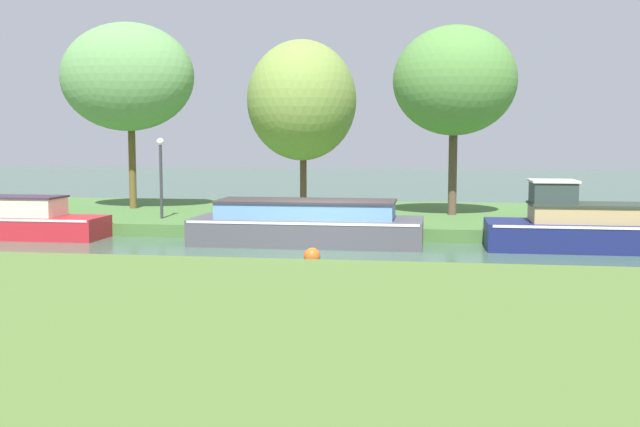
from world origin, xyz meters
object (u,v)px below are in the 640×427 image
(slate_barge, at_px, (307,224))
(willow_tree_left, at_px, (127,77))
(channel_buoy, at_px, (312,256))
(willow_tree_centre, at_px, (302,101))
(mooring_post_near, at_px, (389,216))
(red_cruiser, at_px, (3,219))
(willow_tree_right, at_px, (455,81))
(lamp_post, at_px, (161,167))

(slate_barge, bearing_deg, willow_tree_left, 144.01)
(slate_barge, distance_m, channel_buoy, 3.63)
(channel_buoy, bearing_deg, willow_tree_centre, 101.24)
(slate_barge, xyz_separation_m, channel_buoy, (0.72, -3.54, -0.37))
(willow_tree_centre, height_order, mooring_post_near, willow_tree_centre)
(red_cruiser, xyz_separation_m, willow_tree_left, (1.74, 5.69, 4.81))
(willow_tree_right, distance_m, channel_buoy, 10.27)
(willow_tree_centre, xyz_separation_m, channel_buoy, (2.24, -11.26, -4.36))
(slate_barge, bearing_deg, willow_tree_centre, 101.09)
(willow_tree_centre, distance_m, lamp_post, 6.90)
(willow_tree_right, bearing_deg, slate_barge, -131.76)
(slate_barge, distance_m, willow_tree_right, 7.83)
(mooring_post_near, bearing_deg, willow_tree_left, 156.61)
(slate_barge, xyz_separation_m, willow_tree_centre, (-1.51, 7.72, 3.99))
(slate_barge, relative_size, willow_tree_right, 1.03)
(willow_tree_right, xyz_separation_m, channel_buoy, (-3.56, -8.34, -4.82))
(red_cruiser, xyz_separation_m, willow_tree_right, (13.87, 4.80, 4.46))
(channel_buoy, bearing_deg, slate_barge, 101.56)
(willow_tree_right, relative_size, channel_buoy, 15.81)
(red_cruiser, bearing_deg, willow_tree_centre, 43.73)
(willow_tree_right, bearing_deg, willow_tree_centre, 153.33)
(red_cruiser, relative_size, lamp_post, 2.25)
(willow_tree_left, relative_size, mooring_post_near, 10.33)
(willow_tree_centre, height_order, channel_buoy, willow_tree_centre)
(red_cruiser, height_order, willow_tree_centre, willow_tree_centre)
(red_cruiser, xyz_separation_m, mooring_post_near, (11.90, 1.30, 0.17))
(red_cruiser, distance_m, lamp_post, 5.14)
(slate_barge, bearing_deg, channel_buoy, -78.44)
(red_cruiser, relative_size, willow_tree_centre, 0.93)
(red_cruiser, xyz_separation_m, channel_buoy, (10.30, -3.54, -0.36))
(slate_barge, relative_size, channel_buoy, 16.22)
(red_cruiser, bearing_deg, slate_barge, -0.00)
(lamp_post, bearing_deg, red_cruiser, -148.51)
(willow_tree_centre, height_order, lamp_post, willow_tree_centre)
(willow_tree_centre, xyz_separation_m, mooring_post_near, (3.83, -6.42, -3.83))
(red_cruiser, bearing_deg, willow_tree_right, 19.10)
(willow_tree_right, bearing_deg, red_cruiser, -160.90)
(slate_barge, bearing_deg, lamp_post, 154.59)
(red_cruiser, distance_m, willow_tree_centre, 11.86)
(slate_barge, height_order, lamp_post, lamp_post)
(slate_barge, relative_size, lamp_post, 2.48)
(willow_tree_right, distance_m, mooring_post_near, 5.87)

